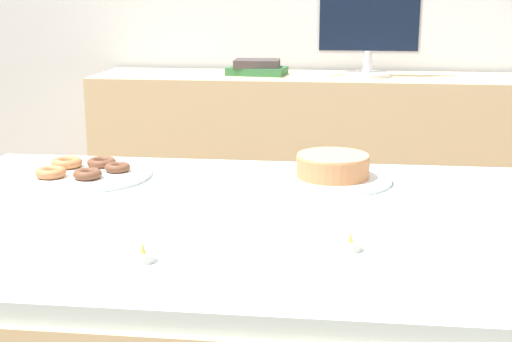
{
  "coord_description": "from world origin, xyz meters",
  "views": [
    {
      "loc": [
        0.12,
        -1.44,
        1.24
      ],
      "look_at": [
        -0.07,
        0.14,
        0.83
      ],
      "focal_mm": 50.0,
      "sensor_mm": 36.0,
      "label": 1
    }
  ],
  "objects_px": {
    "book_stack": "(257,68)",
    "pastry_platter": "(84,172)",
    "computer_monitor": "(369,30)",
    "tealight_centre": "(143,256)",
    "tealight_right_edge": "(350,245)",
    "cake_chocolate_round": "(333,170)"
  },
  "relations": [
    {
      "from": "cake_chocolate_round",
      "to": "pastry_platter",
      "type": "xyz_separation_m",
      "value": [
        -0.63,
        -0.03,
        -0.02
      ]
    },
    {
      "from": "computer_monitor",
      "to": "tealight_centre",
      "type": "distance_m",
      "value": 1.92
    },
    {
      "from": "tealight_centre",
      "to": "computer_monitor",
      "type": "bearing_deg",
      "value": 76.59
    },
    {
      "from": "book_stack",
      "to": "pastry_platter",
      "type": "distance_m",
      "value": 1.33
    },
    {
      "from": "book_stack",
      "to": "tealight_centre",
      "type": "height_order",
      "value": "book_stack"
    },
    {
      "from": "computer_monitor",
      "to": "tealight_right_edge",
      "type": "bearing_deg",
      "value": -92.57
    },
    {
      "from": "book_stack",
      "to": "cake_chocolate_round",
      "type": "distance_m",
      "value": 1.31
    },
    {
      "from": "pastry_platter",
      "to": "tealight_centre",
      "type": "xyz_separation_m",
      "value": [
        0.31,
        -0.56,
        -0.0
      ]
    },
    {
      "from": "computer_monitor",
      "to": "tealight_centre",
      "type": "bearing_deg",
      "value": -103.41
    },
    {
      "from": "pastry_platter",
      "to": "book_stack",
      "type": "bearing_deg",
      "value": 77.23
    },
    {
      "from": "computer_monitor",
      "to": "pastry_platter",
      "type": "xyz_separation_m",
      "value": [
        -0.75,
        -1.29,
        -0.3
      ]
    },
    {
      "from": "book_stack",
      "to": "tealight_centre",
      "type": "bearing_deg",
      "value": -89.41
    },
    {
      "from": "book_stack",
      "to": "pastry_platter",
      "type": "bearing_deg",
      "value": -102.77
    },
    {
      "from": "tealight_right_edge",
      "to": "computer_monitor",
      "type": "bearing_deg",
      "value": 87.43
    },
    {
      "from": "cake_chocolate_round",
      "to": "tealight_centre",
      "type": "bearing_deg",
      "value": -118.65
    },
    {
      "from": "computer_monitor",
      "to": "book_stack",
      "type": "distance_m",
      "value": 0.49
    },
    {
      "from": "book_stack",
      "to": "cake_chocolate_round",
      "type": "xyz_separation_m",
      "value": [
        0.34,
        -1.26,
        -0.12
      ]
    },
    {
      "from": "computer_monitor",
      "to": "book_stack",
      "type": "relative_size",
      "value": 1.65
    },
    {
      "from": "book_stack",
      "to": "tealight_right_edge",
      "type": "height_order",
      "value": "book_stack"
    },
    {
      "from": "book_stack",
      "to": "tealight_centre",
      "type": "distance_m",
      "value": 1.85
    },
    {
      "from": "pastry_platter",
      "to": "cake_chocolate_round",
      "type": "bearing_deg",
      "value": 2.75
    },
    {
      "from": "computer_monitor",
      "to": "cake_chocolate_round",
      "type": "height_order",
      "value": "computer_monitor"
    }
  ]
}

